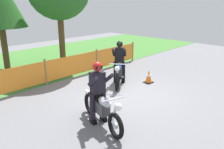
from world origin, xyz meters
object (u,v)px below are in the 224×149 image
motorcycle_trailing (119,72)px  rider_trailing (119,60)px  traffic_cone (149,76)px  motorcycle_lead (102,109)px  rider_lead (98,89)px

motorcycle_trailing → rider_trailing: (0.16, 0.12, 0.44)m
traffic_cone → motorcycle_lead: bearing=-164.1°
rider_trailing → traffic_cone: bearing=94.3°
rider_lead → motorcycle_trailing: bearing=137.9°
motorcycle_trailing → rider_trailing: size_ratio=1.04×
motorcycle_lead → motorcycle_trailing: (2.72, 1.81, 0.00)m
motorcycle_lead → rider_lead: (0.06, 0.22, 0.47)m
motorcycle_lead → rider_trailing: 3.50m
rider_lead → traffic_cone: rider_lead is taller
motorcycle_trailing → rider_lead: 3.13m
motorcycle_trailing → motorcycle_lead: bearing=-3.0°
rider_trailing → traffic_cone: (0.78, -0.90, -0.66)m
motorcycle_lead → traffic_cone: 3.81m
rider_lead → rider_trailing: same height
rider_lead → rider_trailing: size_ratio=1.00×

